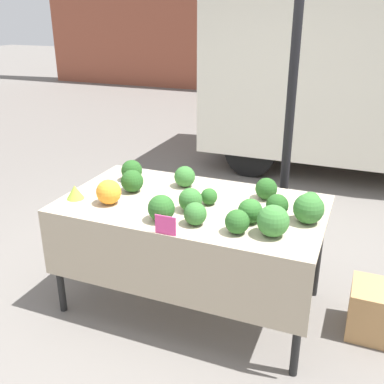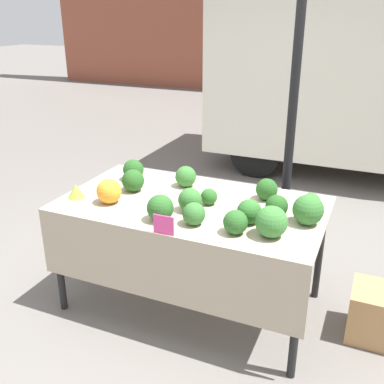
{
  "view_description": "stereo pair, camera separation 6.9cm",
  "coord_description": "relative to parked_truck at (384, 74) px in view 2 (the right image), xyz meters",
  "views": [
    {
      "loc": [
        1.05,
        -2.61,
        2.04
      ],
      "look_at": [
        0.0,
        0.0,
        0.89
      ],
      "focal_mm": 42.0,
      "sensor_mm": 36.0,
      "label": 1
    },
    {
      "loc": [
        1.11,
        -2.58,
        2.04
      ],
      "look_at": [
        0.0,
        0.0,
        0.89
      ],
      "focal_mm": 42.0,
      "sensor_mm": 36.0,
      "label": 2
    }
  ],
  "objects": [
    {
      "name": "broccoli_head_11",
      "position": [
        -0.59,
        -3.39,
        -0.4
      ],
      "size": [
        0.15,
        0.15,
        0.15
      ],
      "color": "#23511E",
      "rests_on": "market_table"
    },
    {
      "name": "tent_pole",
      "position": [
        -0.56,
        -2.88,
        -0.06
      ],
      "size": [
        0.07,
        0.07,
        2.46
      ],
      "color": "black",
      "rests_on": "ground_plane"
    },
    {
      "name": "price_sign",
      "position": [
        -1.01,
        -4.14,
        -0.42
      ],
      "size": [
        0.13,
        0.01,
        0.12
      ],
      "color": "#EF4793",
      "rests_on": "market_table"
    },
    {
      "name": "ground_plane",
      "position": [
        -1.04,
        -3.65,
        -1.29
      ],
      "size": [
        40.0,
        40.0,
        0.0
      ],
      "primitive_type": "plane",
      "color": "slate"
    },
    {
      "name": "broccoli_head_12",
      "position": [
        -1.21,
        -3.38,
        -0.4
      ],
      "size": [
        0.16,
        0.16,
        0.16
      ],
      "color": "#336B2D",
      "rests_on": "market_table"
    },
    {
      "name": "broccoli_head_5",
      "position": [
        -1.01,
        -3.77,
        -0.4
      ],
      "size": [
        0.16,
        0.16,
        0.16
      ],
      "color": "#336B2D",
      "rests_on": "market_table"
    },
    {
      "name": "broccoli_head_10",
      "position": [
        -1.64,
        -3.42,
        -0.4
      ],
      "size": [
        0.16,
        0.16,
        0.16
      ],
      "color": "#23511E",
      "rests_on": "market_table"
    },
    {
      "name": "broccoli_head_9",
      "position": [
        -1.52,
        -3.62,
        -0.4
      ],
      "size": [
        0.16,
        0.16,
        0.16
      ],
      "color": "#23511E",
      "rests_on": "market_table"
    },
    {
      "name": "broccoli_head_4",
      "position": [
        -0.47,
        -3.63,
        -0.41
      ],
      "size": [
        0.14,
        0.14,
        0.14
      ],
      "color": "#23511E",
      "rests_on": "market_table"
    },
    {
      "name": "broccoli_head_1",
      "position": [
        -0.9,
        -3.95,
        -0.41
      ],
      "size": [
        0.14,
        0.14,
        0.14
      ],
      "color": "#336B2D",
      "rests_on": "market_table"
    },
    {
      "name": "parked_truck",
      "position": [
        0.0,
        0.0,
        0.0
      ],
      "size": [
        4.5,
        1.9,
        2.47
      ],
      "color": "silver",
      "rests_on": "ground_plane"
    },
    {
      "name": "broccoli_head_7",
      "position": [
        -0.28,
        -3.46,
        -0.42
      ],
      "size": [
        0.12,
        0.12,
        0.12
      ],
      "color": "#336B2D",
      "rests_on": "market_table"
    },
    {
      "name": "romanesco_head",
      "position": [
        -1.83,
        -3.88,
        -0.43
      ],
      "size": [
        0.12,
        0.12,
        0.1
      ],
      "color": "#93B238",
      "rests_on": "market_table"
    },
    {
      "name": "broccoli_head_2",
      "position": [
        -0.93,
        -3.63,
        -0.42
      ],
      "size": [
        0.11,
        0.11,
        0.11
      ],
      "color": "#285B23",
      "rests_on": "market_table"
    },
    {
      "name": "broccoli_head_6",
      "position": [
        -1.12,
        -3.98,
        -0.39
      ],
      "size": [
        0.17,
        0.17,
        0.17
      ],
      "color": "#285B23",
      "rests_on": "market_table"
    },
    {
      "name": "market_table",
      "position": [
        -1.04,
        -3.72,
        -0.57
      ],
      "size": [
        1.79,
        1.0,
        0.81
      ],
      "color": "tan",
      "rests_on": "ground_plane"
    },
    {
      "name": "orange_cauliflower",
      "position": [
        -1.56,
        -3.87,
        -0.39
      ],
      "size": [
        0.17,
        0.17,
        0.17
      ],
      "color": "orange",
      "rests_on": "market_table"
    },
    {
      "name": "broccoli_head_0",
      "position": [
        -0.6,
        -3.79,
        -0.4
      ],
      "size": [
        0.15,
        0.15,
        0.15
      ],
      "color": "#2D6628",
      "rests_on": "market_table"
    },
    {
      "name": "broccoli_head_8",
      "position": [
        -0.43,
        -3.92,
        -0.38
      ],
      "size": [
        0.19,
        0.19,
        0.19
      ],
      "color": "#387533",
      "rests_on": "market_table"
    },
    {
      "name": "broccoli_head_3",
      "position": [
        -0.27,
        -3.66,
        -0.38
      ],
      "size": [
        0.19,
        0.19,
        0.19
      ],
      "color": "#336B2D",
      "rests_on": "market_table"
    },
    {
      "name": "broccoli_head_13",
      "position": [
        -0.63,
        -3.96,
        -0.4
      ],
      "size": [
        0.15,
        0.15,
        0.15
      ],
      "color": "#285B23",
      "rests_on": "market_table"
    }
  ]
}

